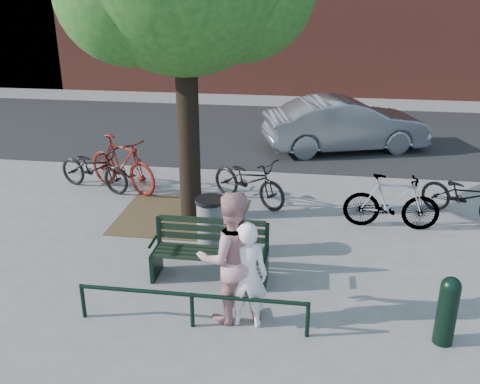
% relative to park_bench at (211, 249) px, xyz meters
% --- Properties ---
extents(ground, '(90.00, 90.00, 0.00)m').
position_rel_park_bench_xyz_m(ground, '(0.00, -0.08, -0.48)').
color(ground, gray).
rests_on(ground, ground).
extents(dirt_pit, '(2.40, 2.00, 0.02)m').
position_rel_park_bench_xyz_m(dirt_pit, '(-1.00, 2.12, -0.47)').
color(dirt_pit, brown).
rests_on(dirt_pit, ground).
extents(road, '(40.00, 7.00, 0.01)m').
position_rel_park_bench_xyz_m(road, '(0.00, 8.42, -0.47)').
color(road, black).
rests_on(road, ground).
extents(park_bench, '(1.74, 0.54, 0.97)m').
position_rel_park_bench_xyz_m(park_bench, '(0.00, 0.00, 0.00)').
color(park_bench, black).
rests_on(park_bench, ground).
extents(guard_railing, '(3.06, 0.06, 0.51)m').
position_rel_park_bench_xyz_m(guard_railing, '(0.00, -1.28, -0.08)').
color(guard_railing, black).
rests_on(guard_railing, ground).
extents(person_left, '(0.55, 0.37, 1.50)m').
position_rel_park_bench_xyz_m(person_left, '(0.70, -1.13, 0.27)').
color(person_left, white).
rests_on(person_left, ground).
extents(person_right, '(1.08, 0.98, 1.82)m').
position_rel_park_bench_xyz_m(person_right, '(0.47, -1.00, 0.43)').
color(person_right, tan).
rests_on(person_right, ground).
extents(bollard, '(0.25, 0.25, 0.93)m').
position_rel_park_bench_xyz_m(bollard, '(3.20, -1.15, 0.02)').
color(bollard, black).
rests_on(bollard, ground).
extents(litter_bin, '(0.49, 0.49, 1.00)m').
position_rel_park_bench_xyz_m(litter_bin, '(-0.14, 0.72, 0.03)').
color(litter_bin, gray).
rests_on(litter_bin, ground).
extents(bicycle_a, '(1.94, 1.21, 0.96)m').
position_rel_park_bench_xyz_m(bicycle_a, '(-3.21, 3.29, 0.00)').
color(bicycle_a, black).
rests_on(bicycle_a, ground).
extents(bicycle_b, '(2.01, 1.45, 1.19)m').
position_rel_park_bench_xyz_m(bicycle_b, '(-2.59, 3.34, 0.12)').
color(bicycle_b, '#60130D').
rests_on(bicycle_b, ground).
extents(bicycle_c, '(1.90, 1.55, 0.97)m').
position_rel_park_bench_xyz_m(bicycle_c, '(0.20, 3.01, 0.01)').
color(bicycle_c, black).
rests_on(bicycle_c, ground).
extents(bicycle_d, '(1.73, 0.54, 1.03)m').
position_rel_park_bench_xyz_m(bicycle_d, '(2.91, 2.19, 0.04)').
color(bicycle_d, gray).
rests_on(bicycle_d, ground).
extents(bicycle_e, '(1.77, 1.54, 0.92)m').
position_rel_park_bench_xyz_m(bicycle_e, '(4.36, 2.82, -0.02)').
color(bicycle_e, black).
rests_on(bicycle_e, ground).
extents(parked_car, '(4.50, 2.73, 1.40)m').
position_rel_park_bench_xyz_m(parked_car, '(2.26, 6.98, 0.22)').
color(parked_car, gray).
rests_on(parked_car, ground).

